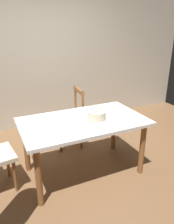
{
  "coord_description": "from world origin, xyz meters",
  "views": [
    {
      "loc": [
        -1.02,
        -2.27,
        1.82
      ],
      "look_at": [
        0.05,
        0.0,
        0.86
      ],
      "focal_mm": 34.74,
      "sensor_mm": 36.0,
      "label": 1
    }
  ],
  "objects": [
    {
      "name": "plate_near_celebrant",
      "position": [
        -0.43,
        -0.2,
        0.77
      ],
      "size": [
        0.22,
        0.22,
        0.01
      ],
      "primitive_type": "cylinder",
      "color": "white",
      "rests_on": "dining_table"
    },
    {
      "name": "birthday_cake",
      "position": [
        0.15,
        -0.06,
        0.81
      ],
      "size": [
        0.28,
        0.28,
        0.18
      ],
      "color": "silver",
      "rests_on": "dining_table"
    },
    {
      "name": "ground",
      "position": [
        0.0,
        0.0,
        0.0
      ],
      "size": [
        6.4,
        6.4,
        0.0
      ],
      "primitive_type": "plane",
      "color": "brown"
    },
    {
      "name": "plate_far_side",
      "position": [
        -0.08,
        0.2,
        0.77
      ],
      "size": [
        0.22,
        0.22,
        0.01
      ],
      "primitive_type": "cylinder",
      "color": "white",
      "rests_on": "dining_table"
    },
    {
      "name": "dining_table",
      "position": [
        0.0,
        0.0,
        0.66
      ],
      "size": [
        1.56,
        0.9,
        0.76
      ],
      "color": "white",
      "rests_on": "ground"
    },
    {
      "name": "plate_near_guest",
      "position": [
        0.47,
        -0.2,
        0.77
      ],
      "size": [
        0.22,
        0.22,
        0.01
      ],
      "primitive_type": "cylinder",
      "color": "white",
      "rests_on": "dining_table"
    },
    {
      "name": "fork_near_celebrant",
      "position": [
        -0.59,
        -0.2,
        0.76
      ],
      "size": [
        0.18,
        0.02,
        0.01
      ],
      "primitive_type": "cube",
      "rotation": [
        0.0,
        0.0,
        -0.04
      ],
      "color": "silver",
      "rests_on": "dining_table"
    },
    {
      "name": "fork_far_side",
      "position": [
        -0.24,
        0.21,
        0.76
      ],
      "size": [
        0.18,
        0.06,
        0.01
      ],
      "primitive_type": "cube",
      "rotation": [
        0.0,
        0.0,
        -0.23
      ],
      "color": "silver",
      "rests_on": "dining_table"
    },
    {
      "name": "back_wall",
      "position": [
        0.0,
        1.85,
        1.3
      ],
      "size": [
        6.4,
        0.1,
        2.6
      ],
      "primitive_type": "cube",
      "color": "beige",
      "rests_on": "ground"
    },
    {
      "name": "chair_spindle_back",
      "position": [
        0.09,
        0.77,
        0.46
      ],
      "size": [
        0.47,
        0.47,
        0.95
      ],
      "color": "beige",
      "rests_on": "ground"
    }
  ]
}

